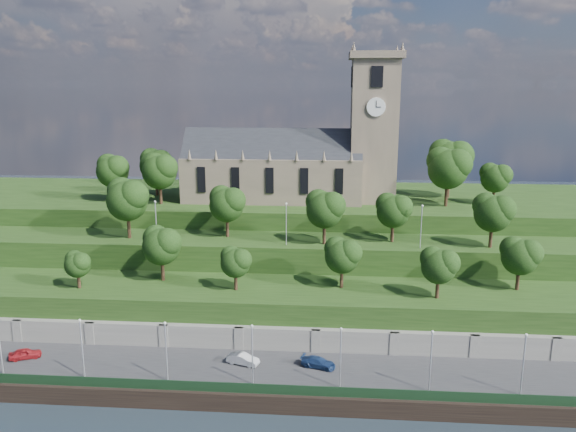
# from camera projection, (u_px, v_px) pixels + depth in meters

# --- Properties ---
(ground) EXTENTS (320.00, 320.00, 0.00)m
(ground) POSITION_uv_depth(u_px,v_px,m) (268.00, 413.00, 62.53)
(ground) COLOR black
(ground) RESTS_ON ground
(promenade) EXTENTS (160.00, 12.00, 2.00)m
(promenade) POSITION_uv_depth(u_px,v_px,m) (273.00, 377.00, 68.13)
(promenade) COLOR #2D2D30
(promenade) RESTS_ON ground
(quay_wall) EXTENTS (160.00, 0.50, 2.20)m
(quay_wall) POSITION_uv_depth(u_px,v_px,m) (268.00, 404.00, 62.23)
(quay_wall) COLOR black
(quay_wall) RESTS_ON ground
(fence) EXTENTS (160.00, 0.10, 1.20)m
(fence) POSITION_uv_depth(u_px,v_px,m) (268.00, 389.00, 62.52)
(fence) COLOR #17341B
(fence) RESTS_ON promenade
(retaining_wall) EXTENTS (160.00, 2.10, 5.00)m
(retaining_wall) POSITION_uv_depth(u_px,v_px,m) (278.00, 344.00, 73.58)
(retaining_wall) COLOR slate
(retaining_wall) RESTS_ON ground
(embankment_lower) EXTENTS (160.00, 12.00, 8.00)m
(embankment_lower) POSITION_uv_depth(u_px,v_px,m) (282.00, 315.00, 79.09)
(embankment_lower) COLOR #1E3913
(embankment_lower) RESTS_ON ground
(embankment_upper) EXTENTS (160.00, 10.00, 12.00)m
(embankment_upper) POSITION_uv_depth(u_px,v_px,m) (288.00, 276.00, 89.31)
(embankment_upper) COLOR #1E3913
(embankment_upper) RESTS_ON ground
(hilltop) EXTENTS (160.00, 32.00, 15.00)m
(hilltop) POSITION_uv_depth(u_px,v_px,m) (296.00, 233.00, 109.35)
(hilltop) COLOR #1E3913
(hilltop) RESTS_ON ground
(church) EXTENTS (38.60, 12.35, 27.60)m
(church) POSITION_uv_depth(u_px,v_px,m) (299.00, 159.00, 101.96)
(church) COLOR brown
(church) RESTS_ON hilltop
(trees_lower) EXTENTS (65.52, 9.03, 8.09)m
(trees_lower) POSITION_uv_depth(u_px,v_px,m) (313.00, 254.00, 77.24)
(trees_lower) COLOR black
(trees_lower) RESTS_ON embankment_lower
(trees_upper) EXTENTS (62.06, 8.55, 9.58)m
(trees_upper) POSITION_uv_depth(u_px,v_px,m) (287.00, 204.00, 85.78)
(trees_upper) COLOR black
(trees_upper) RESTS_ON embankment_upper
(trees_hilltop) EXTENTS (73.86, 16.68, 10.91)m
(trees_hilltop) POSITION_uv_depth(u_px,v_px,m) (321.00, 165.00, 100.81)
(trees_hilltop) COLOR black
(trees_hilltop) RESTS_ON hilltop
(lamp_posts_promenade) EXTENTS (60.36, 0.36, 7.41)m
(lamp_posts_promenade) POSITION_uv_depth(u_px,v_px,m) (252.00, 350.00, 63.67)
(lamp_posts_promenade) COLOR #B2B2B7
(lamp_posts_promenade) RESTS_ON promenade
(lamp_posts_upper) EXTENTS (40.36, 0.36, 6.56)m
(lamp_posts_upper) POSITION_uv_depth(u_px,v_px,m) (286.00, 220.00, 84.14)
(lamp_posts_upper) COLOR #B2B2B7
(lamp_posts_upper) RESTS_ON embankment_upper
(car_left) EXTENTS (4.13, 2.93, 1.31)m
(car_left) POSITION_uv_depth(u_px,v_px,m) (25.00, 354.00, 70.65)
(car_left) COLOR maroon
(car_left) RESTS_ON promenade
(car_middle) EXTENTS (4.26, 2.50, 1.33)m
(car_middle) POSITION_uv_depth(u_px,v_px,m) (243.00, 359.00, 69.20)
(car_middle) COLOR #A4A5A9
(car_middle) RESTS_ON promenade
(car_right) EXTENTS (4.59, 2.88, 1.24)m
(car_right) POSITION_uv_depth(u_px,v_px,m) (318.00, 362.00, 68.48)
(car_right) COLOR navy
(car_right) RESTS_ON promenade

